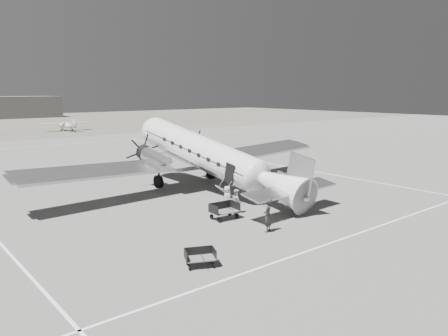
% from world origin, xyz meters
% --- Properties ---
extents(ground, '(260.00, 260.00, 0.00)m').
position_xyz_m(ground, '(0.00, 0.00, 0.00)').
color(ground, slate).
rests_on(ground, ground).
extents(taxi_line_near, '(60.00, 0.15, 0.01)m').
position_xyz_m(taxi_line_near, '(0.00, -14.00, 0.01)').
color(taxi_line_near, white).
rests_on(taxi_line_near, ground).
extents(taxi_line_right, '(0.15, 80.00, 0.01)m').
position_xyz_m(taxi_line_right, '(12.00, 0.00, 0.01)').
color(taxi_line_right, white).
rests_on(taxi_line_right, ground).
extents(taxi_line_horizon, '(90.00, 0.15, 0.01)m').
position_xyz_m(taxi_line_horizon, '(0.00, 40.00, 0.01)').
color(taxi_line_horizon, white).
rests_on(taxi_line_horizon, ground).
extents(dc3_airliner, '(30.18, 21.60, 5.59)m').
position_xyz_m(dc3_airliner, '(-1.76, 0.07, 2.79)').
color(dc3_airliner, '#B8B8BB').
rests_on(dc3_airliner, ground).
extents(light_plane_right, '(10.06, 8.33, 2.01)m').
position_xyz_m(light_plane_right, '(9.19, 62.91, 1.00)').
color(light_plane_right, white).
rests_on(light_plane_right, ground).
extents(baggage_cart_near, '(1.95, 1.44, 1.05)m').
position_xyz_m(baggage_cart_near, '(-5.77, -6.87, 0.52)').
color(baggage_cart_near, '#5F5F5F').
rests_on(baggage_cart_near, ground).
extents(baggage_cart_far, '(1.77, 1.55, 0.83)m').
position_xyz_m(baggage_cart_far, '(-11.52, -12.10, 0.42)').
color(baggage_cart_far, '#5F5F5F').
rests_on(baggage_cart_far, ground).
extents(ground_crew, '(0.85, 0.74, 1.97)m').
position_xyz_m(ground_crew, '(-5.45, -10.45, 0.98)').
color(ground_crew, '#2D2D2D').
rests_on(ground_crew, ground).
extents(ramp_agent, '(0.96, 1.01, 1.64)m').
position_xyz_m(ramp_agent, '(-4.24, -6.29, 0.82)').
color(ramp_agent, silver).
rests_on(ramp_agent, ground).
extents(passenger, '(0.78, 0.96, 1.69)m').
position_xyz_m(passenger, '(-4.28, -5.36, 0.85)').
color(passenger, beige).
rests_on(passenger, ground).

